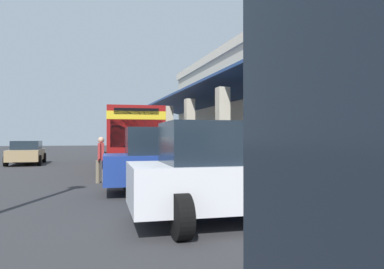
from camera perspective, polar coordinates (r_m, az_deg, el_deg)
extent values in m
plane|color=#2D2D30|center=(22.66, 9.45, -4.73)|extent=(120.00, 120.00, 0.00)
cube|color=#9E998E|center=(19.00, -0.86, -5.37)|extent=(37.85, 0.50, 0.12)
cube|color=beige|center=(23.71, 22.29, 4.34)|extent=(31.54, 11.61, 7.32)
cube|color=beige|center=(24.36, 22.25, 13.66)|extent=(31.84, 11.91, 0.60)
cube|color=beige|center=(31.93, -5.96, 0.10)|extent=(0.55, 0.55, 4.03)
cube|color=beige|center=(26.80, -3.71, 0.22)|extent=(0.55, 0.55, 4.03)
cube|color=beige|center=(21.74, -0.39, 0.39)|extent=(0.55, 0.55, 4.03)
cube|color=beige|center=(16.78, 4.91, 0.66)|extent=(0.55, 0.55, 4.03)
cube|color=beige|center=(12.10, 14.47, 1.14)|extent=(0.55, 0.55, 4.03)
cube|color=navy|center=(19.90, 5.55, 7.30)|extent=(31.54, 3.16, 0.82)
cube|color=#19232D|center=(20.42, 9.79, -1.26)|extent=(26.50, 0.08, 2.40)
cube|color=maroon|center=(21.25, -9.63, -0.36)|extent=(11.20, 3.61, 2.75)
cube|color=yellow|center=(21.27, -9.62, 2.14)|extent=(11.22, 3.63, 0.36)
cube|color=#19232D|center=(21.55, -9.66, 0.24)|extent=(9.45, 3.47, 0.90)
cube|color=#19232D|center=(15.79, -8.82, 0.15)|extent=(0.28, 2.24, 1.20)
cube|color=black|center=(15.82, -8.81, 3.67)|extent=(0.25, 1.93, 0.28)
cube|color=black|center=(15.71, -8.80, -4.96)|extent=(0.44, 2.46, 0.24)
cube|color=silver|center=(15.84, -5.58, -3.84)|extent=(0.08, 0.24, 0.16)
cube|color=silver|center=(15.74, -12.06, -3.85)|extent=(0.08, 0.24, 0.16)
cube|color=silver|center=(22.80, -9.78, 3.39)|extent=(2.56, 2.01, 0.24)
cylinder|color=black|center=(17.77, -5.03, -4.28)|extent=(1.00, 0.30, 1.00)
cylinder|color=black|center=(17.65, -13.30, -4.30)|extent=(1.00, 0.30, 1.00)
cylinder|color=black|center=(24.44, -6.94, -3.25)|extent=(1.00, 0.30, 1.00)
cylinder|color=black|center=(24.35, -12.93, -3.25)|extent=(1.00, 0.30, 1.00)
cube|color=#9E845B|center=(24.77, -24.86, -2.94)|extent=(4.41, 1.82, 0.66)
cube|color=#19232D|center=(24.95, -24.79, -1.54)|extent=(2.47, 1.59, 0.54)
cylinder|color=black|center=(23.20, -23.14, -3.81)|extent=(0.64, 0.22, 0.64)
cylinder|color=black|center=(23.45, -27.53, -3.75)|extent=(0.64, 0.22, 0.64)
cylinder|color=black|center=(26.17, -22.47, -3.43)|extent=(0.64, 0.22, 0.64)
cylinder|color=black|center=(26.40, -26.37, -3.39)|extent=(0.64, 0.22, 0.64)
cube|color=silver|center=(7.33, 9.29, -7.69)|extent=(2.24, 4.91, 0.84)
cube|color=#19232D|center=(7.24, 8.55, -1.28)|extent=(1.91, 3.36, 0.80)
cylinder|color=black|center=(8.98, 16.49, -8.74)|extent=(0.76, 0.26, 0.76)
cylinder|color=black|center=(7.39, 24.33, -10.50)|extent=(0.76, 0.26, 0.76)
cylinder|color=black|center=(7.86, -4.79, -9.93)|extent=(0.76, 0.26, 0.76)
cylinder|color=black|center=(5.98, -1.70, -12.94)|extent=(0.76, 0.26, 0.76)
cube|color=navy|center=(11.04, -1.37, -5.28)|extent=(2.29, 4.93, 0.84)
cube|color=#19232D|center=(10.98, -1.88, -1.02)|extent=(1.95, 3.38, 0.80)
cylinder|color=black|center=(12.44, 5.10, -6.46)|extent=(0.76, 0.26, 0.76)
cylinder|color=black|center=(10.62, 8.48, -7.47)|extent=(0.76, 0.26, 0.76)
cylinder|color=black|center=(11.82, -10.19, -6.76)|extent=(0.76, 0.26, 0.76)
cylinder|color=black|center=(9.89, -9.54, -7.99)|extent=(0.76, 0.26, 0.76)
cylinder|color=#726651|center=(13.65, -14.75, -5.74)|extent=(0.16, 0.16, 0.84)
cylinder|color=#726651|center=(13.81, -13.83, -5.68)|extent=(0.16, 0.16, 0.84)
cube|color=#B23333|center=(13.68, -14.28, -2.65)|extent=(0.51, 0.26, 0.63)
sphere|color=tan|center=(13.67, -14.28, -0.85)|extent=(0.23, 0.23, 0.23)
cylinder|color=#B23333|center=(13.39, -14.52, -2.56)|extent=(0.09, 0.09, 0.57)
cylinder|color=#B23333|center=(13.97, -14.05, -2.47)|extent=(0.09, 0.09, 0.57)
cube|color=brown|center=(22.59, 0.04, -4.05)|extent=(0.88, 0.88, 0.55)
cylinder|color=#332319|center=(22.57, 0.04, -3.33)|extent=(0.75, 0.75, 0.02)
cylinder|color=brown|center=(22.55, 0.04, -1.18)|extent=(0.16, 0.16, 1.71)
ellipsoid|color=#1E6028|center=(22.11, 0.61, 1.22)|extent=(1.02, 0.35, 0.18)
ellipsoid|color=#1E6028|center=(22.41, 1.33, 1.16)|extent=(0.76, 0.99, 0.18)
ellipsoid|color=#1E6028|center=(22.88, 0.51, 1.24)|extent=(0.66, 0.70, 0.15)
ellipsoid|color=#1E6028|center=(22.86, -1.08, 1.48)|extent=(0.97, 0.84, 0.17)
ellipsoid|color=#1E6028|center=(22.36, -1.10, 1.29)|extent=(0.33, 0.99, 0.15)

